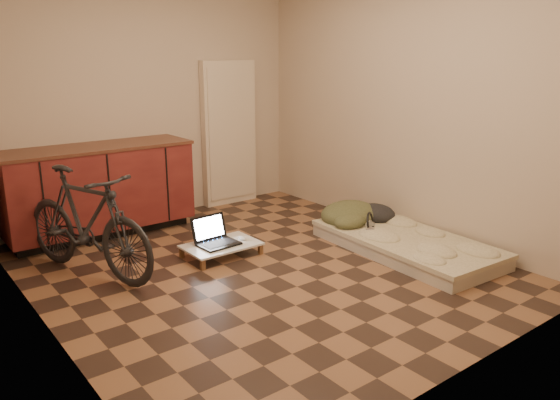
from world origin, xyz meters
TOP-DOWN VIEW (x-y plane):
  - room_shell at (0.00, 0.00)m, footprint 3.50×4.00m
  - cabinets at (-0.75, 1.70)m, footprint 1.84×0.62m
  - appliance_panel at (0.95, 1.94)m, footprint 0.70×0.10m
  - bicycle at (-1.20, 0.75)m, footprint 0.94×1.60m
  - futon at (1.30, -0.51)m, footprint 0.94×1.80m
  - clothing_pile at (1.33, 0.15)m, footprint 0.69×0.59m
  - headphones at (1.14, -0.21)m, footprint 0.34×0.33m
  - lap_desk at (-0.11, 0.45)m, footprint 0.67×0.44m
  - laptop at (-0.15, 0.49)m, footprint 0.37×0.33m
  - mouse at (0.10, 0.43)m, footprint 0.07×0.10m

SIDE VIEW (x-z plane):
  - futon at x=1.30m, z-range 0.00..0.15m
  - lap_desk at x=-0.11m, z-range 0.04..0.15m
  - mouse at x=0.10m, z-range 0.11..0.14m
  - laptop at x=-0.15m, z-range 0.04..0.28m
  - headphones at x=1.14m, z-range 0.15..0.32m
  - clothing_pile at x=1.33m, z-range 0.15..0.42m
  - cabinets at x=-0.75m, z-range 0.01..0.92m
  - bicycle at x=-1.20m, z-range 0.00..0.99m
  - appliance_panel at x=0.95m, z-range 0.00..1.70m
  - room_shell at x=0.00m, z-range 0.00..2.60m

